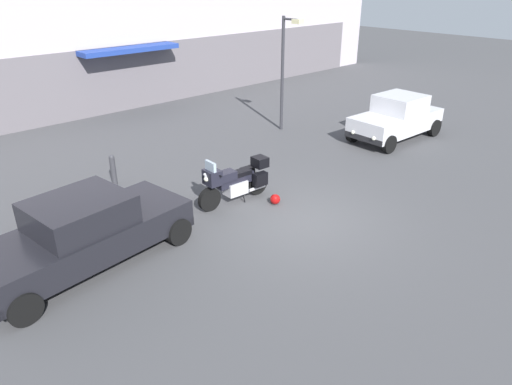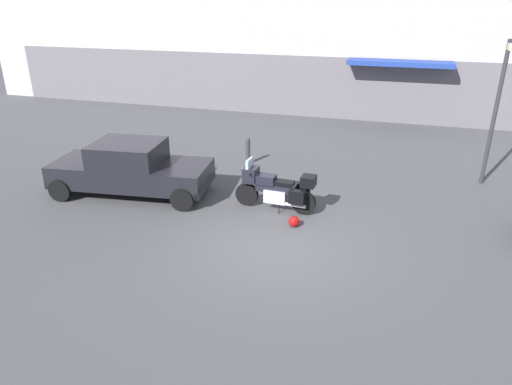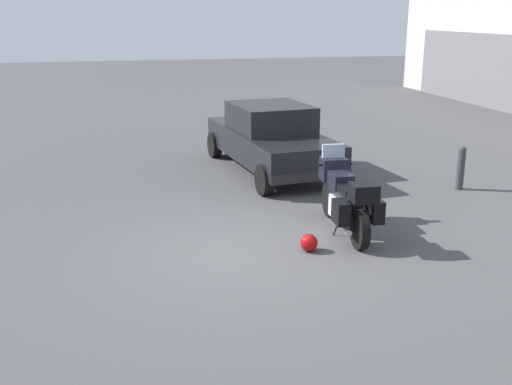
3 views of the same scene
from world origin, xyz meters
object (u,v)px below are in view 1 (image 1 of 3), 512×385
at_px(motorcycle, 235,181).
at_px(car_sedan_far, 84,232).
at_px(car_hatchback_near, 397,118).
at_px(bollard_curbside, 113,169).
at_px(helmet, 275,199).
at_px(streetlamp_curbside, 286,62).

xyz_separation_m(motorcycle, car_sedan_far, (-4.31, -0.16, 0.16)).
relative_size(car_hatchback_near, bollard_curbside, 4.23).
xyz_separation_m(motorcycle, helmet, (0.68, -0.85, -0.48)).
height_order(helmet, car_hatchback_near, car_hatchback_near).
bearing_deg(bollard_curbside, streetlamp_curbside, 1.99).
height_order(motorcycle, car_sedan_far, car_sedan_far).
relative_size(motorcycle, helmet, 8.09).
distance_m(helmet, bollard_curbside, 4.90).
relative_size(motorcycle, streetlamp_curbside, 0.53).
bearing_deg(streetlamp_curbside, car_hatchback_near, -57.38).
relative_size(car_hatchback_near, streetlamp_curbside, 0.92).
bearing_deg(car_hatchback_near, streetlamp_curbside, -54.86).
bearing_deg(helmet, streetlamp_curbside, 41.93).
xyz_separation_m(car_hatchback_near, streetlamp_curbside, (-2.29, 3.58, 1.83)).
height_order(car_sedan_far, streetlamp_curbside, streetlamp_curbside).
distance_m(car_sedan_far, bollard_curbside, 4.25).
height_order(motorcycle, car_hatchback_near, car_hatchback_near).
height_order(helmet, bollard_curbside, bollard_curbside).
xyz_separation_m(car_hatchback_near, car_sedan_far, (-12.21, -0.15, -0.03)).
xyz_separation_m(car_sedan_far, bollard_curbside, (2.43, 3.48, -0.29)).
bearing_deg(motorcycle, car_hatchback_near, -176.43).
bearing_deg(streetlamp_curbside, bollard_curbside, -178.01).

